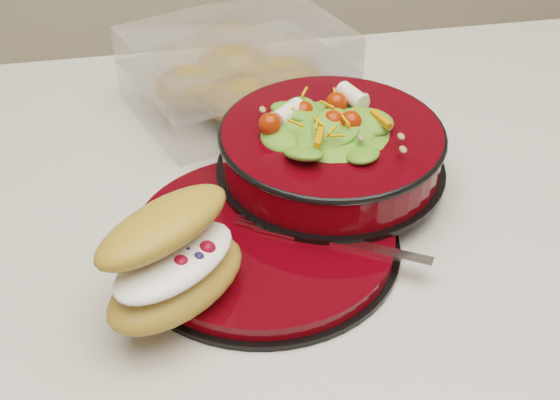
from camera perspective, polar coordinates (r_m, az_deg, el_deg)
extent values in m
cube|color=beige|center=(0.90, 19.06, 0.52)|extent=(1.24, 0.74, 0.04)
cylinder|color=black|center=(0.74, -1.24, -3.35)|extent=(0.26, 0.26, 0.01)
cylinder|color=#4B0206|center=(0.74, -1.25, -2.76)|extent=(0.25, 0.25, 0.01)
torus|color=black|center=(0.73, -0.35, -2.94)|extent=(0.14, 0.14, 0.01)
cylinder|color=black|center=(0.81, 3.70, 2.32)|extent=(0.24, 0.24, 0.01)
cylinder|color=#4B0206|center=(0.80, 3.78, 3.79)|extent=(0.22, 0.22, 0.04)
torus|color=black|center=(0.79, 3.83, 4.87)|extent=(0.23, 0.23, 0.01)
ellipsoid|color=#3B7220|center=(0.79, 3.82, 4.75)|extent=(0.19, 0.19, 0.08)
sphere|color=red|center=(0.78, 7.32, 7.71)|extent=(0.02, 0.02, 0.02)
sphere|color=red|center=(0.81, 4.22, 9.09)|extent=(0.02, 0.02, 0.02)
sphere|color=red|center=(0.78, 0.78, 8.21)|extent=(0.02, 0.02, 0.02)
sphere|color=red|center=(0.74, 1.59, 6.14)|extent=(0.02, 0.02, 0.02)
sphere|color=red|center=(0.73, 5.86, 5.81)|extent=(0.02, 0.02, 0.02)
cylinder|color=silver|center=(0.81, 5.43, 9.02)|extent=(0.04, 0.04, 0.02)
cylinder|color=silver|center=(0.78, 0.60, 7.88)|extent=(0.04, 0.03, 0.02)
cube|color=orange|center=(0.74, 2.95, 6.17)|extent=(0.03, 0.03, 0.01)
cube|color=orange|center=(0.77, 7.54, 7.39)|extent=(0.03, 0.02, 0.01)
ellipsoid|color=#A97533|center=(0.66, -7.56, -6.02)|extent=(0.16, 0.15, 0.04)
ellipsoid|color=white|center=(0.64, -7.74, -4.47)|extent=(0.13, 0.13, 0.02)
ellipsoid|color=#A97533|center=(0.64, -8.03, -1.83)|extent=(0.15, 0.14, 0.03)
sphere|color=#A20B1A|center=(0.64, -9.72, -4.28)|extent=(0.01, 0.01, 0.01)
sphere|color=#A20B1A|center=(0.63, -7.27, -4.61)|extent=(0.01, 0.01, 0.01)
sphere|color=#A20B1A|center=(0.64, -5.35, -3.57)|extent=(0.01, 0.01, 0.01)
sphere|color=#A20B1A|center=(0.65, -8.73, -3.48)|extent=(0.01, 0.01, 0.01)
sphere|color=#191947|center=(0.64, -8.52, -3.80)|extent=(0.01, 0.01, 0.01)
sphere|color=#191947|center=(0.64, -6.74, -3.84)|extent=(0.01, 0.01, 0.01)
sphere|color=#191947|center=(0.64, -7.76, -4.31)|extent=(0.01, 0.01, 0.01)
sphere|color=#191947|center=(0.64, -5.97, -4.23)|extent=(0.01, 0.01, 0.01)
cube|color=silver|center=(0.72, 5.96, -3.41)|extent=(0.12, 0.08, 0.00)
cube|color=silver|center=(0.74, -0.18, -1.98)|extent=(0.05, 0.04, 0.00)
cube|color=white|center=(0.95, -3.05, 8.38)|extent=(0.29, 0.25, 0.05)
cube|color=white|center=(0.93, -3.14, 10.93)|extent=(0.29, 0.25, 0.04)
ellipsoid|color=#A97533|center=(0.95, -6.37, 8.26)|extent=(0.09, 0.08, 0.05)
ellipsoid|color=#A97533|center=(0.96, 0.23, 8.89)|extent=(0.09, 0.08, 0.05)
ellipsoid|color=#A97533|center=(0.99, -3.41, 9.81)|extent=(0.09, 0.08, 0.05)
ellipsoid|color=#A97533|center=(0.91, -2.68, 7.27)|extent=(0.09, 0.08, 0.05)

